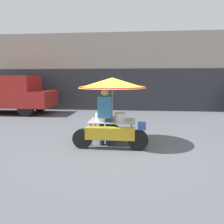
# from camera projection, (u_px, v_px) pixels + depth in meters

# --- Properties ---
(ground_plane) EXTENTS (36.00, 36.00, 0.00)m
(ground_plane) POSITION_uv_depth(u_px,v_px,m) (119.00, 149.00, 5.83)
(ground_plane) COLOR #4C4F54
(shopfront_building) EXTENTS (28.00, 2.06, 4.41)m
(shopfront_building) POSITION_uv_depth(u_px,v_px,m) (128.00, 73.00, 13.38)
(shopfront_building) COLOR gray
(shopfront_building) RESTS_ON ground
(vendor_motorcycle_cart) EXTENTS (2.01, 1.90, 1.88)m
(vendor_motorcycle_cart) POSITION_uv_depth(u_px,v_px,m) (112.00, 93.00, 6.08)
(vendor_motorcycle_cart) COLOR black
(vendor_motorcycle_cart) RESTS_ON ground
(vendor_person) EXTENTS (0.38, 0.22, 1.58)m
(vendor_person) POSITION_uv_depth(u_px,v_px,m) (105.00, 114.00, 6.02)
(vendor_person) COLOR navy
(vendor_person) RESTS_ON ground
(pickup_truck) EXTENTS (5.22, 1.97, 2.00)m
(pickup_truck) POSITION_uv_depth(u_px,v_px,m) (7.00, 95.00, 11.54)
(pickup_truck) COLOR black
(pickup_truck) RESTS_ON ground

